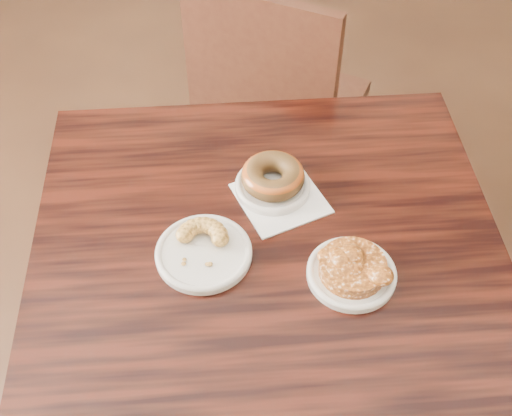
# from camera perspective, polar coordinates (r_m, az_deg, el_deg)

# --- Properties ---
(cafe_table) EXTENTS (0.99, 0.99, 0.75)m
(cafe_table) POSITION_cam_1_polar(r_m,az_deg,el_deg) (1.44, 0.96, -13.17)
(cafe_table) COLOR black
(cafe_table) RESTS_ON floor
(chair_far) EXTENTS (0.54, 0.54, 0.90)m
(chair_far) POSITION_cam_1_polar(r_m,az_deg,el_deg) (1.87, 2.51, 8.94)
(chair_far) COLOR black
(chair_far) RESTS_ON floor
(napkin) EXTENTS (0.21, 0.21, 0.00)m
(napkin) POSITION_cam_1_polar(r_m,az_deg,el_deg) (1.21, 2.19, 0.86)
(napkin) COLOR white
(napkin) RESTS_ON cafe_table
(plate_donut) EXTENTS (0.14, 0.14, 0.01)m
(plate_donut) POSITION_cam_1_polar(r_m,az_deg,el_deg) (1.22, 1.48, 1.97)
(plate_donut) COLOR silver
(plate_donut) RESTS_ON napkin
(plate_cruller) EXTENTS (0.17, 0.17, 0.01)m
(plate_cruller) POSITION_cam_1_polar(r_m,az_deg,el_deg) (1.12, -4.67, -4.03)
(plate_cruller) COLOR silver
(plate_cruller) RESTS_ON cafe_table
(plate_fritter) EXTENTS (0.15, 0.15, 0.01)m
(plate_fritter) POSITION_cam_1_polar(r_m,az_deg,el_deg) (1.11, 8.47, -5.80)
(plate_fritter) COLOR silver
(plate_fritter) RESTS_ON cafe_table
(glazed_donut) EXTENTS (0.12, 0.12, 0.04)m
(glazed_donut) POSITION_cam_1_polar(r_m,az_deg,el_deg) (1.20, 1.51, 2.86)
(glazed_donut) COLOR #914315
(glazed_donut) RESTS_ON plate_donut
(apple_fritter) EXTENTS (0.15, 0.15, 0.04)m
(apple_fritter) POSITION_cam_1_polar(r_m,az_deg,el_deg) (1.09, 8.61, -5.05)
(apple_fritter) COLOR #461F07
(apple_fritter) RESTS_ON plate_fritter
(cruller_fragment) EXTENTS (0.11, 0.11, 0.03)m
(cruller_fragment) POSITION_cam_1_polar(r_m,az_deg,el_deg) (1.11, -4.74, -3.39)
(cruller_fragment) COLOR brown
(cruller_fragment) RESTS_ON plate_cruller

